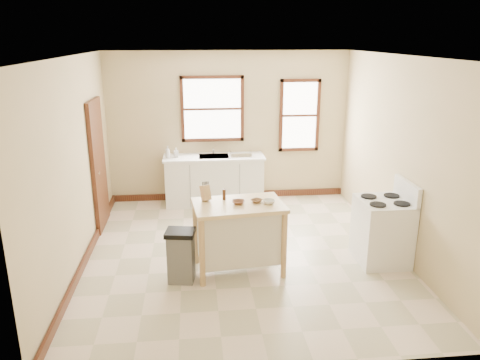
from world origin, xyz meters
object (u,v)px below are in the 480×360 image
object	(u,v)px
dish_rack	(241,154)
kitchen_island	(239,237)
soap_bottle_b	(176,152)
gas_stove	(383,222)
soap_bottle_a	(168,152)
trash_bin	(181,256)
knife_block	(205,193)
bowl_a	(238,202)
bowl_b	(257,201)
bowl_c	(269,202)
pepper_grinder	(224,194)

from	to	relation	value
dish_rack	kitchen_island	world-z (taller)	dish_rack
soap_bottle_b	gas_stove	xyz separation A→B (m)	(2.90, -2.61, -0.42)
soap_bottle_a	trash_bin	size ratio (longest dim) A/B	0.32
knife_block	soap_bottle_a	bearing A→B (deg)	74.02
soap_bottle_a	kitchen_island	distance (m)	2.88
knife_block	bowl_a	xyz separation A→B (m)	(0.42, -0.17, -0.08)
knife_block	gas_stove	world-z (taller)	gas_stove
dish_rack	gas_stove	size ratio (longest dim) A/B	0.34
bowl_b	soap_bottle_b	bearing A→B (deg)	113.03
soap_bottle_b	bowl_a	bearing A→B (deg)	-71.73
dish_rack	gas_stove	bearing A→B (deg)	-35.48
gas_stove	soap_bottle_a	bearing A→B (deg)	140.05
knife_block	bowl_a	distance (m)	0.46
trash_bin	gas_stove	world-z (taller)	gas_stove
kitchen_island	gas_stove	xyz separation A→B (m)	(2.02, 0.08, 0.11)
soap_bottle_a	dish_rack	world-z (taller)	soap_bottle_a
bowl_b	bowl_c	distance (m)	0.17
soap_bottle_a	soap_bottle_b	bearing A→B (deg)	-4.70
dish_rack	knife_block	size ratio (longest dim) A/B	1.98
dish_rack	pepper_grinder	distance (m)	2.50
dish_rack	soap_bottle_a	bearing A→B (deg)	-159.75
bowl_b	soap_bottle_a	bearing A→B (deg)	116.19
bowl_a	trash_bin	bearing A→B (deg)	-164.32
bowl_b	dish_rack	bearing A→B (deg)	88.84
bowl_c	kitchen_island	bearing A→B (deg)	174.59
soap_bottle_a	gas_stove	distance (m)	4.00
kitchen_island	pepper_grinder	size ratio (longest dim) A/B	7.80
bowl_c	pepper_grinder	bearing A→B (deg)	160.17
kitchen_island	pepper_grinder	xyz separation A→B (m)	(-0.18, 0.17, 0.55)
gas_stove	soap_bottle_b	bearing A→B (deg)	138.03
soap_bottle_b	dish_rack	distance (m)	1.18
pepper_grinder	bowl_a	size ratio (longest dim) A/B	0.89
knife_block	bowl_c	world-z (taller)	knife_block
soap_bottle_a	dish_rack	bearing A→B (deg)	-24.04
bowl_a	gas_stove	size ratio (longest dim) A/B	0.15
bowl_c	trash_bin	bearing A→B (deg)	-171.18
gas_stove	knife_block	bearing A→B (deg)	177.85
dish_rack	bowl_a	bearing A→B (deg)	-76.00
soap_bottle_a	knife_block	bearing A→B (deg)	-99.87
trash_bin	kitchen_island	bearing A→B (deg)	25.20
pepper_grinder	kitchen_island	bearing A→B (deg)	-43.74
pepper_grinder	bowl_b	xyz separation A→B (m)	(0.42, -0.14, -0.06)
bowl_a	bowl_c	bearing A→B (deg)	-4.80
kitchen_island	soap_bottle_b	bearing A→B (deg)	101.92
soap_bottle_b	gas_stove	size ratio (longest dim) A/B	0.15
knife_block	bowl_a	bearing A→B (deg)	-52.07
knife_block	trash_bin	world-z (taller)	knife_block
soap_bottle_a	soap_bottle_b	world-z (taller)	soap_bottle_a
kitchen_island	knife_block	xyz separation A→B (m)	(-0.42, 0.17, 0.58)
dish_rack	bowl_a	distance (m)	2.64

